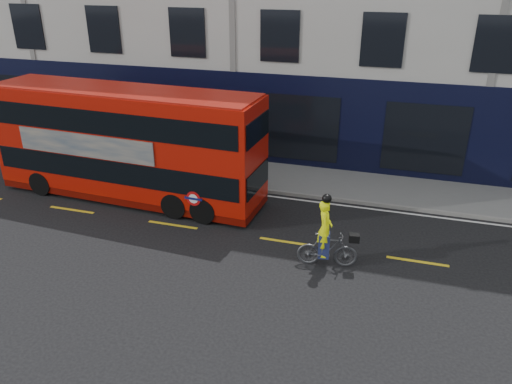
% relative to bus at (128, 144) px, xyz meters
% --- Properties ---
extents(ground, '(120.00, 120.00, 0.00)m').
position_rel_bus_xyz_m(ground, '(2.47, -3.20, -2.12)').
color(ground, black).
rests_on(ground, ground).
extents(pavement, '(60.00, 3.00, 0.12)m').
position_rel_bus_xyz_m(pavement, '(2.47, 3.30, -2.06)').
color(pavement, slate).
rests_on(pavement, ground).
extents(kerb, '(60.00, 0.12, 0.13)m').
position_rel_bus_xyz_m(kerb, '(2.47, 1.80, -2.05)').
color(kerb, gray).
rests_on(kerb, ground).
extents(road_edge_line, '(58.00, 0.10, 0.01)m').
position_rel_bus_xyz_m(road_edge_line, '(2.47, 1.50, -2.11)').
color(road_edge_line, silver).
rests_on(road_edge_line, ground).
extents(lane_dashes, '(58.00, 0.12, 0.01)m').
position_rel_bus_xyz_m(lane_dashes, '(2.47, -1.70, -2.11)').
color(lane_dashes, yellow).
rests_on(lane_dashes, ground).
extents(bus, '(10.36, 2.89, 4.13)m').
position_rel_bus_xyz_m(bus, '(0.00, 0.00, 0.00)').
color(bus, '#BA1307').
rests_on(bus, ground).
extents(cyclist, '(1.82, 0.78, 2.30)m').
position_rel_bus_xyz_m(cyclist, '(7.86, -2.69, -1.35)').
color(cyclist, '#47494C').
rests_on(cyclist, ground).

